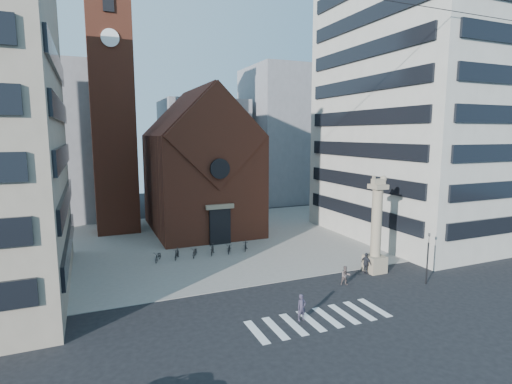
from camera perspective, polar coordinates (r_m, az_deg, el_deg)
ground at (r=30.33m, az=5.01°, el=-15.51°), size 120.00×120.00×0.00m
piazza at (r=47.01m, az=-5.94°, el=-6.78°), size 46.00×30.00×0.05m
zebra_crossing at (r=28.23m, az=9.03°, el=-17.48°), size 10.20×3.20×0.01m
church at (r=51.38m, az=-8.04°, el=3.49°), size 12.00×16.65×18.00m
campanile at (r=52.67m, az=-19.88°, el=11.64°), size 5.50×5.50×31.20m
building_right at (r=52.15m, az=23.07°, el=11.81°), size 18.00×22.00×32.00m
bg_block_left at (r=64.85m, az=-29.16°, el=6.18°), size 16.00×14.00×22.00m
bg_block_mid at (r=72.12m, az=-7.53°, el=5.68°), size 14.00×12.00×18.00m
bg_block_right at (r=75.16m, az=5.02°, el=8.11°), size 16.00×14.00×24.00m
lion_column at (r=36.95m, az=16.78°, el=-5.79°), size 1.63×1.60×8.68m
traffic_light at (r=35.77m, az=23.31°, el=-8.53°), size 0.13×0.16×4.30m
pedestrian_0 at (r=27.54m, az=6.54°, el=-16.07°), size 0.68×0.48×1.79m
pedestrian_1 at (r=33.99m, az=12.67°, el=-11.56°), size 0.92×0.81×1.60m
pedestrian_2 at (r=36.96m, az=15.46°, el=-9.79°), size 0.67×1.17×1.88m
scooter_0 at (r=40.07m, az=-13.82°, el=-8.90°), size 1.35×1.96×0.98m
scooter_1 at (r=40.35m, az=-11.25°, el=-8.62°), size 1.20×1.86×1.09m
scooter_2 at (r=40.75m, az=-8.72°, el=-8.46°), size 1.35×1.96×0.98m
scooter_3 at (r=41.19m, az=-6.25°, el=-8.16°), size 1.20×1.86×1.09m
scooter_4 at (r=41.73m, az=-3.84°, el=-7.98°), size 1.35×1.96×0.98m
scooter_5 at (r=42.31m, az=-1.50°, el=-7.66°), size 1.20×1.86×1.09m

